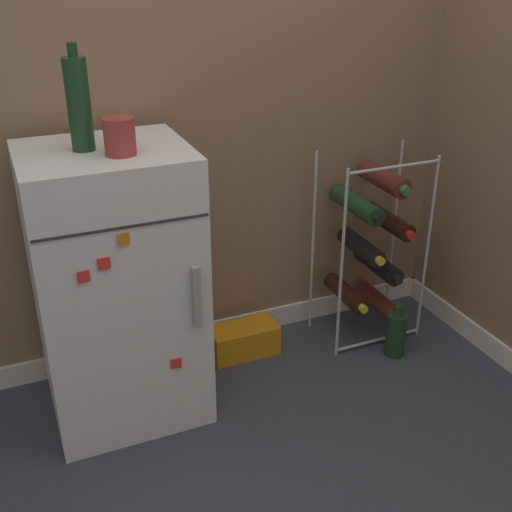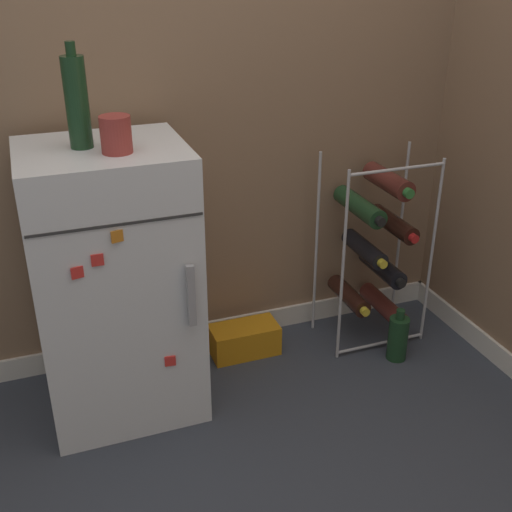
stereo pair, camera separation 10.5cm
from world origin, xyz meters
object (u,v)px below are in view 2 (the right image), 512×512
Objects in this scene: wine_rack at (375,246)px; fridge_top_bottle at (77,102)px; fridge_top_cup at (116,134)px; mini_fridge at (115,285)px; loose_bottle_floor at (398,338)px; soda_box at (244,339)px.

fridge_top_bottle is (-1.10, -0.07, 0.68)m from wine_rack.
fridge_top_cup is at bearing -170.68° from wine_rack.
fridge_top_cup is (0.04, -0.08, 0.53)m from mini_fridge.
fridge_top_bottle is at bearing 173.53° from loose_bottle_floor.
fridge_top_cup is 0.49× the size of loose_bottle_floor.
fridge_top_cup reaches higher than wine_rack.
fridge_top_cup is 1.38m from loose_bottle_floor.
fridge_top_bottle is at bearing 165.69° from mini_fridge.
mini_fridge is at bearing 117.55° from fridge_top_cup.
mini_fridge is 4.26× the size of loose_bottle_floor.
fridge_top_bottle reaches higher than mini_fridge.
fridge_top_bottle is (-0.56, -0.12, 1.03)m from soda_box.
mini_fridge is 0.54m from fridge_top_cup.
wine_rack is 7.26× the size of fridge_top_cup.
wine_rack reaches higher than loose_bottle_floor.
fridge_top_bottle is 1.38× the size of loose_bottle_floor.
mini_fridge is 1.20× the size of wine_rack.
mini_fridge is 3.09× the size of fridge_top_bottle.
loose_bottle_floor is at bearing -2.00° from fridge_top_cup.
fridge_top_bottle reaches higher than loose_bottle_floor.
mini_fridge is at bearing 173.91° from loose_bottle_floor.
fridge_top_bottle is 1.51m from loose_bottle_floor.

